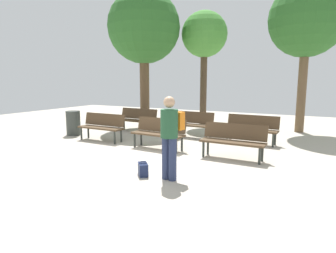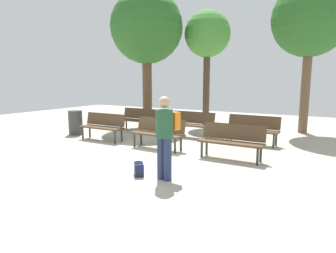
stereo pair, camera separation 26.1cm
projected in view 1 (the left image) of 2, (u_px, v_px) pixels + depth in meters
ground_plane at (125, 161)px, 7.11m from camera, size 24.00×24.00×0.00m
bench_r0_c0 at (102, 125)px, 9.48m from camera, size 1.61×0.51×0.87m
bench_r0_c1 at (159, 131)px, 8.36m from camera, size 1.62×0.56×0.87m
bench_r0_c2 at (233, 139)px, 7.29m from camera, size 1.60×0.50×0.87m
bench_r1_c0 at (137, 118)px, 11.14m from camera, size 1.61×0.53×0.87m
bench_r1_c1 at (191, 123)px, 10.08m from camera, size 1.62×0.54×0.87m
bench_r1_c2 at (252, 127)px, 9.06m from camera, size 1.62×0.55×0.87m
tree_0 at (204, 36)px, 12.46m from camera, size 1.95×1.95×4.86m
tree_1 at (144, 28)px, 12.04m from camera, size 2.99×2.99×5.61m
tree_2 at (307, 20)px, 10.49m from camera, size 2.69×2.69×5.46m
visitor_with_backpack at (170, 133)px, 5.70m from camera, size 0.38×0.56×1.65m
handbag at (143, 169)px, 6.04m from camera, size 0.35×0.36×0.29m
trash_bin at (73, 123)px, 10.47m from camera, size 0.49×0.49×0.86m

